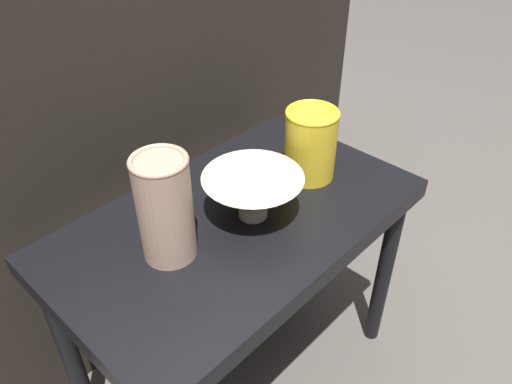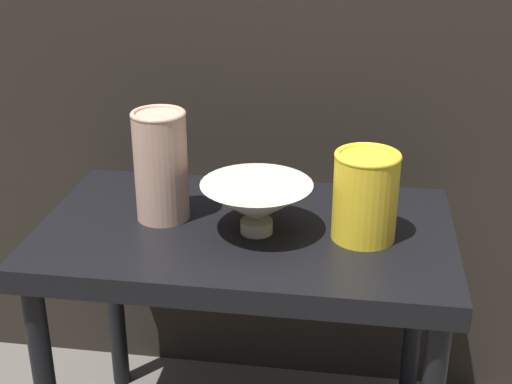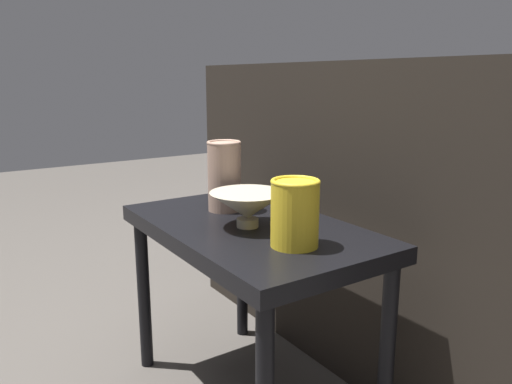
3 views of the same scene
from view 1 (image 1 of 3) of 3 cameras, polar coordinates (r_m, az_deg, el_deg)
ground_plane at (r=1.29m, az=-1.68°, el=-19.72°), size 8.00×8.00×0.00m
table at (r=0.96m, az=-2.13°, el=-5.52°), size 0.69×0.41×0.49m
couch_backdrop at (r=1.31m, az=-18.42°, el=5.74°), size 1.42×0.50×0.89m
bowl at (r=0.89m, az=-0.36°, el=-0.03°), size 0.18×0.18×0.09m
vase_textured_left at (r=0.80m, az=-10.38°, el=-1.74°), size 0.09×0.09×0.19m
vase_colorful_right at (r=0.99m, az=6.24°, el=5.61°), size 0.11×0.11×0.15m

